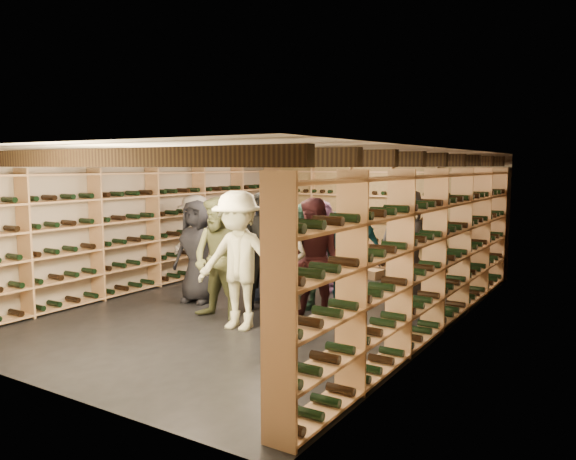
% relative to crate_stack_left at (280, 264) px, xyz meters
% --- Properties ---
extents(ground, '(8.00, 8.00, 0.00)m').
position_rel_crate_stack_left_xyz_m(ground, '(0.87, -1.57, -0.34)').
color(ground, black).
rests_on(ground, ground).
extents(walls, '(5.52, 8.02, 2.40)m').
position_rel_crate_stack_left_xyz_m(walls, '(0.87, -1.57, 0.86)').
color(walls, tan).
rests_on(walls, ground).
extents(ceiling, '(5.50, 8.00, 0.01)m').
position_rel_crate_stack_left_xyz_m(ceiling, '(0.87, -1.57, 2.06)').
color(ceiling, beige).
rests_on(ceiling, walls).
extents(ceiling_joists, '(5.40, 7.12, 0.18)m').
position_rel_crate_stack_left_xyz_m(ceiling_joists, '(0.87, -1.57, 1.92)').
color(ceiling_joists, black).
rests_on(ceiling_joists, ground).
extents(wine_rack_left, '(0.32, 7.50, 2.15)m').
position_rel_crate_stack_left_xyz_m(wine_rack_left, '(-1.70, -1.57, 0.74)').
color(wine_rack_left, tan).
rests_on(wine_rack_left, ground).
extents(wine_rack_right, '(0.32, 7.50, 2.15)m').
position_rel_crate_stack_left_xyz_m(wine_rack_right, '(3.44, -1.57, 0.74)').
color(wine_rack_right, tan).
rests_on(wine_rack_right, ground).
extents(wine_rack_back, '(4.70, 0.30, 2.15)m').
position_rel_crate_stack_left_xyz_m(wine_rack_back, '(0.87, 2.26, 0.73)').
color(wine_rack_back, tan).
rests_on(wine_rack_back, ground).
extents(crate_stack_left, '(0.56, 0.43, 0.68)m').
position_rel_crate_stack_left_xyz_m(crate_stack_left, '(0.00, 0.00, 0.00)').
color(crate_stack_left, tan).
rests_on(crate_stack_left, ground).
extents(crate_stack_right, '(0.57, 0.45, 0.34)m').
position_rel_crate_stack_left_xyz_m(crate_stack_right, '(0.25, -0.27, -0.17)').
color(crate_stack_right, tan).
rests_on(crate_stack_right, ground).
extents(crate_loose, '(0.55, 0.42, 0.17)m').
position_rel_crate_stack_left_xyz_m(crate_loose, '(1.29, 1.21, -0.25)').
color(crate_loose, tan).
rests_on(crate_loose, ground).
extents(person_0, '(0.86, 0.61, 1.64)m').
position_rel_crate_stack_left_xyz_m(person_0, '(-0.25, -2.05, 0.48)').
color(person_0, black).
rests_on(person_0, ground).
extents(person_1, '(0.76, 0.64, 1.79)m').
position_rel_crate_stack_left_xyz_m(person_1, '(0.91, -1.92, 0.56)').
color(person_1, black).
rests_on(person_1, ground).
extents(person_2, '(0.85, 0.67, 1.75)m').
position_rel_crate_stack_left_xyz_m(person_2, '(0.71, -2.67, 0.53)').
color(person_2, brown).
rests_on(person_2, ground).
extents(person_3, '(1.27, 0.82, 1.86)m').
position_rel_crate_stack_left_xyz_m(person_3, '(1.21, -2.90, 0.59)').
color(person_3, beige).
rests_on(person_3, ground).
extents(person_4, '(1.19, 0.71, 1.90)m').
position_rel_crate_stack_left_xyz_m(person_4, '(2.06, -1.46, 0.61)').
color(person_4, '#1A6682').
rests_on(person_4, ground).
extents(person_6, '(0.92, 0.76, 1.61)m').
position_rel_crate_stack_left_xyz_m(person_6, '(0.69, -1.41, 0.46)').
color(person_6, '#1D2745').
rests_on(person_6, ground).
extents(person_7, '(0.59, 0.40, 1.58)m').
position_rel_crate_stack_left_xyz_m(person_7, '(1.76, -2.53, 0.45)').
color(person_7, gray).
rests_on(person_7, ground).
extents(person_8, '(0.92, 0.76, 1.74)m').
position_rel_crate_stack_left_xyz_m(person_8, '(1.89, -1.98, 0.53)').
color(person_8, '#441C21').
rests_on(person_8, ground).
extents(person_9, '(1.15, 0.76, 1.66)m').
position_rel_crate_stack_left_xyz_m(person_9, '(-1.08, -1.16, 0.49)').
color(person_9, '#A59E97').
rests_on(person_9, ground).
extents(person_10, '(0.97, 0.45, 1.62)m').
position_rel_crate_stack_left_xyz_m(person_10, '(1.36, -1.43, 0.47)').
color(person_10, '#234839').
rests_on(person_10, ground).
extents(person_11, '(1.55, 0.89, 1.59)m').
position_rel_crate_stack_left_xyz_m(person_11, '(1.02, -0.27, 0.46)').
color(person_11, '#905D92').
rests_on(person_11, ground).
extents(person_12, '(1.03, 0.84, 1.83)m').
position_rel_crate_stack_left_xyz_m(person_12, '(2.59, -0.27, 0.57)').
color(person_12, '#302F34').
rests_on(person_12, ground).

